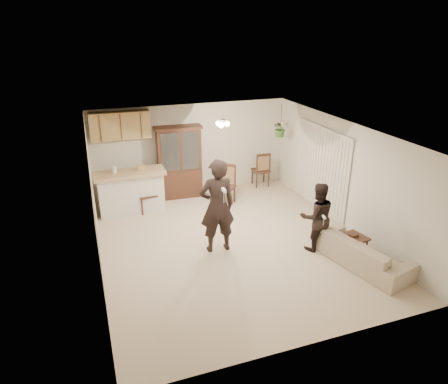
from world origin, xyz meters
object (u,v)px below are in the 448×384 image
object	(u,v)px
adult	(217,211)
chair_hutch_right	(260,176)
child	(317,220)
sofa	(363,249)
side_table	(352,248)
chair_hutch_left	(225,193)
chair_bar	(147,201)
china_hutch	(179,163)

from	to	relation	value
adult	chair_hutch_right	xyz separation A→B (m)	(2.39, 3.12, -0.61)
child	chair_hutch_right	bearing A→B (deg)	-85.31
sofa	adult	xyz separation A→B (m)	(-2.53, 1.52, 0.53)
side_table	chair_hutch_right	xyz separation A→B (m)	(-0.06, 4.41, 0.02)
adult	chair_hutch_left	distance (m)	2.46
child	side_table	world-z (taller)	child
child	chair_hutch_left	distance (m)	3.06
child	chair_bar	xyz separation A→B (m)	(-3.07, 3.08, -0.39)
adult	child	bearing A→B (deg)	163.65
adult	chair_hutch_left	xyz separation A→B (m)	(0.94, 2.20, -0.60)
child	adult	bearing A→B (deg)	-7.57
sofa	china_hutch	world-z (taller)	china_hutch
adult	child	size ratio (longest dim) A/B	1.33
sofa	chair_bar	distance (m)	5.36
china_hutch	chair_hutch_right	distance (m)	2.54
chair_hutch_right	adult	bearing A→B (deg)	55.31
side_table	chair_bar	size ratio (longest dim) A/B	0.57
chair_hutch_left	chair_hutch_right	world-z (taller)	chair_hutch_left
chair_hutch_right	chair_hutch_left	bearing A→B (deg)	35.32
chair_hutch_left	china_hutch	bearing A→B (deg)	-179.39
side_table	chair_hutch_left	distance (m)	3.80
side_table	sofa	bearing A→B (deg)	-70.36
china_hutch	chair_bar	distance (m)	1.43
adult	chair_bar	size ratio (longest dim) A/B	1.75
child	chair_hutch_right	distance (m)	3.83
adult	chair_hutch_left	bearing A→B (deg)	-110.88
sofa	child	world-z (taller)	child
chair_bar	side_table	bearing A→B (deg)	-53.68
adult	side_table	xyz separation A→B (m)	(2.45, -1.29, -0.62)
sofa	china_hutch	xyz separation A→B (m)	(-2.59, 4.63, 0.62)
chair_bar	chair_hutch_left	size ratio (longest dim) A/B	0.96
china_hutch	side_table	xyz separation A→B (m)	(2.51, -4.40, -0.71)
chair_hutch_right	side_table	bearing A→B (deg)	93.50
chair_hutch_left	sofa	bearing A→B (deg)	-23.73
chair_hutch_left	chair_hutch_right	size ratio (longest dim) A/B	1.03
sofa	adult	size ratio (longest dim) A/B	1.04
sofa	chair_hutch_right	distance (m)	4.64
child	side_table	bearing A→B (deg)	138.49
chair_hutch_right	china_hutch	bearing A→B (deg)	3.08
chair_hutch_right	child	bearing A→B (deg)	86.37
child	side_table	xyz separation A→B (m)	(0.48, -0.63, -0.40)
adult	china_hutch	distance (m)	3.11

